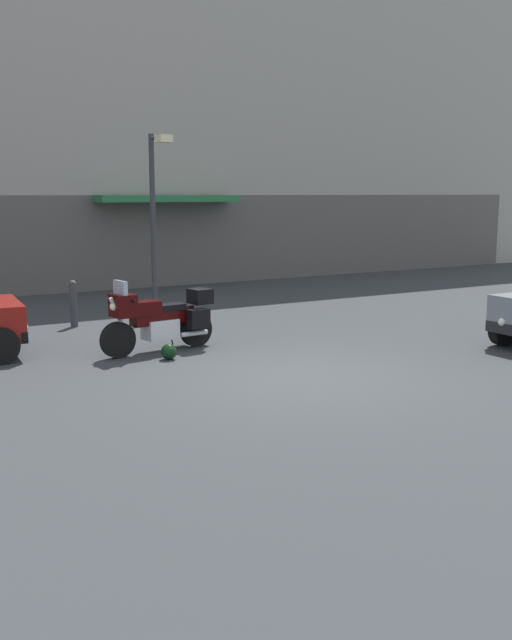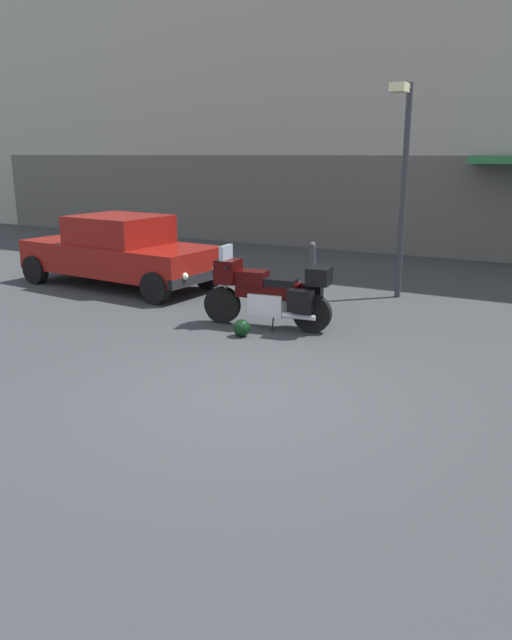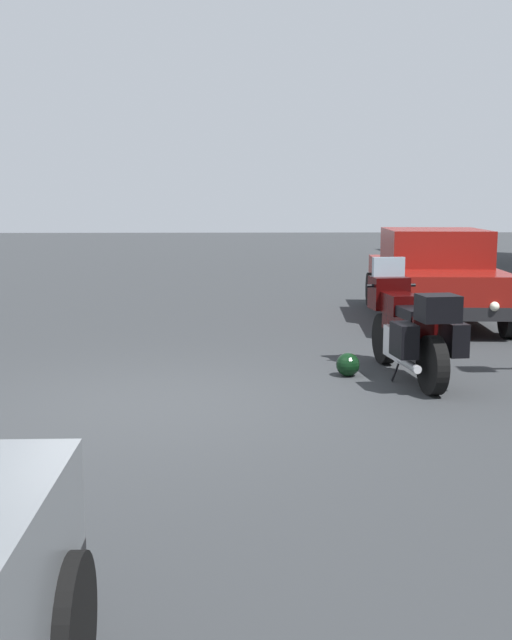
{
  "view_description": "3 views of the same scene",
  "coord_description": "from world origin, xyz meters",
  "px_view_note": "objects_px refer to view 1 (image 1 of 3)",
  "views": [
    {
      "loc": [
        -6.13,
        -9.25,
        2.85
      ],
      "look_at": [
        -0.29,
        0.81,
        0.82
      ],
      "focal_mm": 40.74,
      "sensor_mm": 36.0,
      "label": 1
    },
    {
      "loc": [
        3.51,
        -6.07,
        2.85
      ],
      "look_at": [
        -0.11,
        0.53,
        0.81
      ],
      "focal_mm": 34.51,
      "sensor_mm": 36.0,
      "label": 2
    },
    {
      "loc": [
        7.73,
        0.81,
        2.09
      ],
      "look_at": [
        -0.93,
        1.05,
        0.73
      ],
      "focal_mm": 43.9,
      "sensor_mm": 36.0,
      "label": 3
    }
  ],
  "objects_px": {
    "streetlamp_curbside": "(155,206)",
    "bollard_curbside": "(73,302)",
    "helmet": "(169,352)",
    "motorcycle": "(160,318)"
  },
  "relations": [
    {
      "from": "helmet",
      "to": "streetlamp_curbside",
      "type": "bearing_deg",
      "value": 70.06
    },
    {
      "from": "helmet",
      "to": "streetlamp_curbside",
      "type": "height_order",
      "value": "streetlamp_curbside"
    },
    {
      "from": "helmet",
      "to": "streetlamp_curbside",
      "type": "relative_size",
      "value": 0.07
    },
    {
      "from": "helmet",
      "to": "bollard_curbside",
      "type": "xyz_separation_m",
      "value": [
        -0.51,
        3.94,
        0.4
      ]
    },
    {
      "from": "streetlamp_curbside",
      "to": "bollard_curbside",
      "type": "distance_m",
      "value": 2.79
    },
    {
      "from": "motorcycle",
      "to": "bollard_curbside",
      "type": "height_order",
      "value": "motorcycle"
    },
    {
      "from": "motorcycle",
      "to": "streetlamp_curbside",
      "type": "height_order",
      "value": "streetlamp_curbside"
    },
    {
      "from": "helmet",
      "to": "bollard_curbside",
      "type": "bearing_deg",
      "value": 97.4
    },
    {
      "from": "streetlamp_curbside",
      "to": "bollard_curbside",
      "type": "xyz_separation_m",
      "value": [
        -1.9,
        0.11,
        -2.03
      ]
    },
    {
      "from": "helmet",
      "to": "bollard_curbside",
      "type": "distance_m",
      "value": 3.99
    }
  ]
}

